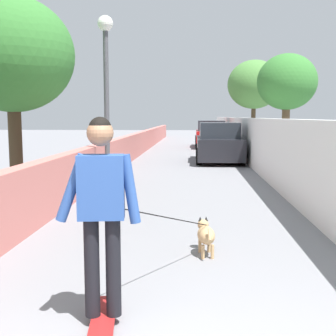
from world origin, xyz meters
TOP-DOWN VIEW (x-y plane):
  - ground_plane at (14.00, 0.00)m, footprint 80.00×80.00m
  - wall_left at (12.00, 2.37)m, footprint 48.00×0.30m
  - fence_right at (12.00, -2.37)m, footprint 48.00×0.30m
  - tree_right_near at (19.00, -3.09)m, footprint 2.53×2.53m
  - tree_left_mid at (7.50, 3.82)m, footprint 2.76×2.76m
  - tree_right_far at (13.00, -3.38)m, footprint 2.01×2.01m
  - lamp_post at (8.04, 1.82)m, footprint 0.36×0.36m
  - skateboard at (1.46, 0.54)m, footprint 0.82×0.30m
  - person_skateboarder at (1.46, 0.54)m, footprint 0.27×0.72m
  - dog at (3.38, -0.39)m, footprint 2.25×1.07m
  - car_near at (14.94, -1.22)m, footprint 3.93×1.80m
  - car_far at (22.99, -1.22)m, footprint 4.28×1.80m

SIDE VIEW (x-z plane):
  - ground_plane at x=14.00m, z-range 0.00..0.00m
  - skateboard at x=1.46m, z-range 0.03..0.11m
  - dog at x=3.38m, z-range -0.25..0.80m
  - wall_left at x=12.00m, z-range 0.00..1.03m
  - car_near at x=14.94m, z-range -0.06..1.48m
  - car_far at x=22.99m, z-range -0.05..1.49m
  - fence_right at x=12.00m, z-range 0.00..1.72m
  - person_skateboarder at x=1.46m, z-range 0.23..1.93m
  - lamp_post at x=8.04m, z-range 0.77..4.86m
  - tree_right_far at x=13.00m, z-range 0.96..4.86m
  - tree_left_mid at x=7.50m, z-range 0.92..5.33m
  - tree_right_near at x=19.00m, z-range 1.06..5.51m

